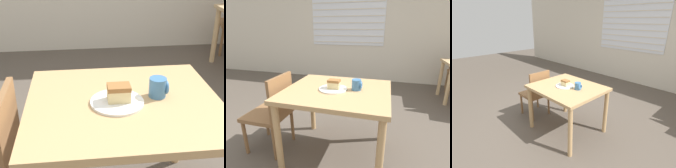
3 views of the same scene
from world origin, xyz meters
The scene contains 7 objects.
ground_plane centered at (0.00, 0.00, 0.00)m, with size 14.00×14.00×0.00m, color brown.
wall_back centered at (-0.01, 3.03, 1.41)m, with size 10.00×0.10×2.80m.
dining_table_near centered at (0.09, 0.15, 0.63)m, with size 0.98×0.85×0.73m.
chair_near_window centered at (-0.60, 0.07, 0.45)m, with size 0.41×0.41×0.84m.
plate centered at (0.05, 0.13, 0.74)m, with size 0.27×0.27×0.01m.
cake_slice centered at (0.06, 0.14, 0.79)m, with size 0.11×0.08×0.08m.
coffee_mug centered at (0.27, 0.18, 0.78)m, with size 0.10×0.09×0.10m.
Camera 2 is at (0.52, -1.35, 1.30)m, focal length 28.00 mm.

